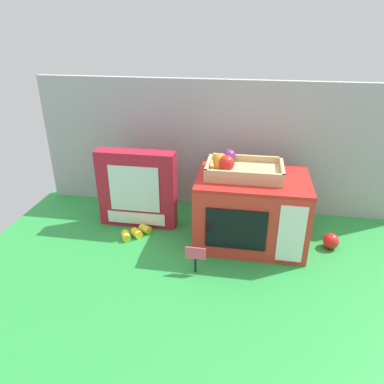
{
  "coord_description": "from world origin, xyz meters",
  "views": [
    {
      "loc": [
        0.13,
        -1.24,
        0.78
      ],
      "look_at": [
        -0.08,
        0.01,
        0.18
      ],
      "focal_mm": 33.65,
      "sensor_mm": 36.0,
      "label": 1
    }
  ],
  "objects": [
    {
      "name": "ground_plane",
      "position": [
        0.0,
        0.0,
        0.0
      ],
      "size": [
        1.7,
        1.7,
        0.0
      ],
      "primitive_type": "plane",
      "color": "green",
      "rests_on": "ground"
    },
    {
      "name": "display_back_panel",
      "position": [
        0.0,
        0.26,
        0.29
      ],
      "size": [
        1.61,
        0.03,
        0.57
      ],
      "primitive_type": "cube",
      "color": "#A0A3A8",
      "rests_on": "ground"
    },
    {
      "name": "toy_microwave",
      "position": [
        0.15,
        -0.01,
        0.13
      ],
      "size": [
        0.41,
        0.3,
        0.27
      ],
      "color": "red",
      "rests_on": "ground"
    },
    {
      "name": "food_groups_crate",
      "position": [
        0.09,
        -0.0,
        0.3
      ],
      "size": [
        0.28,
        0.19,
        0.08
      ],
      "color": "tan",
      "rests_on": "toy_microwave"
    },
    {
      "name": "cookie_set_box",
      "position": [
        -0.32,
        0.04,
        0.16
      ],
      "size": [
        0.32,
        0.07,
        0.32
      ],
      "color": "#B2192D",
      "rests_on": "ground"
    },
    {
      "name": "price_sign",
      "position": [
        -0.03,
        -0.25,
        0.07
      ],
      "size": [
        0.07,
        0.01,
        0.1
      ],
      "color": "black",
      "rests_on": "ground"
    },
    {
      "name": "loose_toy_banana",
      "position": [
        -0.3,
        -0.06,
        0.02
      ],
      "size": [
        0.11,
        0.11,
        0.03
      ],
      "color": "yellow",
      "rests_on": "ground"
    },
    {
      "name": "loose_toy_apple",
      "position": [
        0.45,
        -0.02,
        0.03
      ],
      "size": [
        0.06,
        0.06,
        0.06
      ],
      "primitive_type": "sphere",
      "color": "red",
      "rests_on": "ground"
    }
  ]
}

